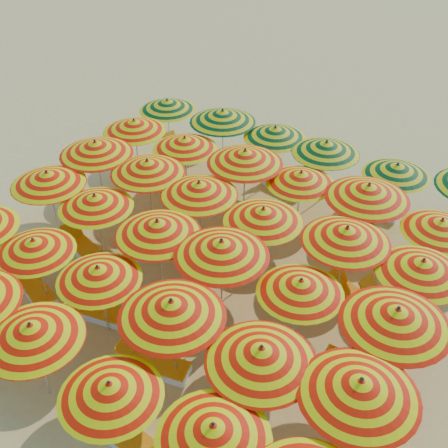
% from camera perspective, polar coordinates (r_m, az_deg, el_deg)
% --- Properties ---
extents(ground, '(120.00, 120.00, 0.00)m').
position_cam_1_polar(ground, '(16.03, -0.95, -5.50)').
color(ground, '#D7B75F').
rests_on(ground, ground).
extents(umbrella_2, '(2.77, 2.77, 2.33)m').
position_cam_1_polar(umbrella_2, '(12.46, -18.97, -10.31)').
color(umbrella_2, silver).
rests_on(umbrella_2, ground).
extents(umbrella_3, '(2.46, 2.46, 2.18)m').
position_cam_1_polar(umbrella_3, '(11.26, -11.51, -16.17)').
color(umbrella_3, silver).
rests_on(umbrella_3, ground).
extents(umbrella_4, '(2.64, 2.64, 2.25)m').
position_cam_1_polar(umbrella_4, '(10.47, -1.11, -20.34)').
color(umbrella_4, silver).
rests_on(umbrella_4, ground).
extents(umbrella_7, '(2.44, 2.44, 2.17)m').
position_cam_1_polar(umbrella_7, '(14.88, -18.72, -2.12)').
color(umbrella_7, silver).
rests_on(umbrella_7, ground).
extents(umbrella_8, '(2.50, 2.50, 2.18)m').
position_cam_1_polar(umbrella_8, '(13.62, -12.64, -4.91)').
color(umbrella_8, silver).
rests_on(umbrella_8, ground).
extents(umbrella_9, '(2.97, 2.97, 2.51)m').
position_cam_1_polar(umbrella_9, '(12.10, -5.35, -8.54)').
color(umbrella_9, silver).
rests_on(umbrella_9, ground).
extents(umbrella_10, '(2.96, 2.96, 2.41)m').
position_cam_1_polar(umbrella_10, '(11.33, 3.80, -13.13)').
color(umbrella_10, silver).
rests_on(umbrella_10, ground).
extents(umbrella_11, '(2.73, 2.73, 2.48)m').
position_cam_1_polar(umbrella_11, '(11.04, 13.64, -15.87)').
color(umbrella_11, silver).
rests_on(umbrella_11, ground).
extents(umbrella_12, '(2.60, 2.60, 2.35)m').
position_cam_1_polar(umbrella_12, '(17.20, -17.49, 4.46)').
color(umbrella_12, silver).
rests_on(umbrella_12, ground).
extents(umbrella_13, '(2.21, 2.21, 2.24)m').
position_cam_1_polar(umbrella_13, '(15.99, -12.95, 2.26)').
color(umbrella_13, silver).
rests_on(umbrella_13, ground).
extents(umbrella_14, '(2.86, 2.86, 2.40)m').
position_cam_1_polar(umbrella_14, '(14.46, -6.76, -0.37)').
color(umbrella_14, silver).
rests_on(umbrella_14, ground).
extents(umbrella_15, '(2.52, 2.52, 2.51)m').
position_cam_1_polar(umbrella_15, '(13.55, -0.25, -2.47)').
color(umbrella_15, silver).
rests_on(umbrella_15, ground).
extents(umbrella_16, '(2.59, 2.59, 2.18)m').
position_cam_1_polar(umbrella_16, '(13.08, 7.80, -6.29)').
color(umbrella_16, silver).
rests_on(umbrella_16, ground).
extents(umbrella_17, '(2.39, 2.39, 2.52)m').
position_cam_1_polar(umbrella_17, '(12.40, 17.13, -8.98)').
color(umbrella_17, silver).
rests_on(umbrella_17, ground).
extents(umbrella_18, '(2.48, 2.48, 2.47)m').
position_cam_1_polar(umbrella_18, '(18.21, -12.91, 7.55)').
color(umbrella_18, silver).
rests_on(umbrella_18, ground).
extents(umbrella_19, '(2.72, 2.72, 2.41)m').
position_cam_1_polar(umbrella_19, '(17.01, -7.78, 5.78)').
color(umbrella_19, silver).
rests_on(umbrella_19, ground).
extents(umbrella_20, '(2.51, 2.51, 2.37)m').
position_cam_1_polar(umbrella_20, '(15.92, -2.56, 3.61)').
color(umbrella_20, silver).
rests_on(umbrella_20, ground).
extents(umbrella_21, '(2.76, 2.76, 2.31)m').
position_cam_1_polar(umbrella_21, '(14.97, 4.01, 0.92)').
color(umbrella_21, silver).
rests_on(umbrella_21, ground).
extents(umbrella_22, '(2.75, 2.75, 2.43)m').
position_cam_1_polar(umbrella_22, '(14.41, 12.33, -1.06)').
color(umbrella_22, silver).
rests_on(umbrella_22, ground).
extents(umbrella_23, '(2.41, 2.41, 2.31)m').
position_cam_1_polar(umbrella_23, '(14.09, 19.49, -4.14)').
color(umbrella_23, silver).
rests_on(umbrella_23, ground).
extents(umbrella_24, '(2.72, 2.72, 2.31)m').
position_cam_1_polar(umbrella_24, '(19.66, -9.10, 9.84)').
color(umbrella_24, silver).
rests_on(umbrella_24, ground).
extents(umbrella_25, '(2.70, 2.70, 2.26)m').
position_cam_1_polar(umbrella_25, '(18.47, -4.01, 8.20)').
color(umbrella_25, silver).
rests_on(umbrella_25, ground).
extents(umbrella_26, '(2.92, 2.92, 2.50)m').
position_cam_1_polar(umbrella_26, '(17.22, 2.15, 6.84)').
color(umbrella_26, silver).
rests_on(umbrella_26, ground).
extents(umbrella_27, '(2.19, 2.19, 2.20)m').
position_cam_1_polar(umbrella_27, '(16.84, 7.82, 4.69)').
color(umbrella_27, silver).
rests_on(umbrella_27, ground).
extents(umbrella_28, '(2.97, 2.97, 2.51)m').
position_cam_1_polar(umbrella_28, '(16.06, 14.43, 3.21)').
color(umbrella_28, silver).
rests_on(umbrella_28, ground).
extents(umbrella_29, '(2.30, 2.30, 2.18)m').
position_cam_1_polar(umbrella_29, '(15.81, 21.18, -0.18)').
color(umbrella_29, silver).
rests_on(umbrella_29, ground).
extents(umbrella_30, '(2.22, 2.22, 2.23)m').
position_cam_1_polar(umbrella_30, '(21.20, -5.77, 11.95)').
color(umbrella_30, silver).
rests_on(umbrella_30, ground).
extents(umbrella_31, '(2.98, 2.98, 2.45)m').
position_cam_1_polar(umbrella_31, '(19.79, -0.14, 10.90)').
color(umbrella_31, silver).
rests_on(umbrella_31, ground).
extents(umbrella_32, '(2.78, 2.78, 2.26)m').
position_cam_1_polar(umbrella_32, '(19.14, 5.22, 9.24)').
color(umbrella_32, silver).
rests_on(umbrella_32, ground).
extents(umbrella_33, '(2.33, 2.33, 2.32)m').
position_cam_1_polar(umbrella_33, '(18.33, 10.34, 7.65)').
color(umbrella_33, silver).
rests_on(umbrella_33, ground).
extents(umbrella_34, '(2.69, 2.69, 2.19)m').
position_cam_1_polar(umbrella_34, '(17.87, 17.15, 5.29)').
color(umbrella_34, silver).
rests_on(umbrella_34, ground).
extents(lounger_5, '(1.83, 1.14, 0.69)m').
position_cam_1_polar(lounger_5, '(16.40, -18.72, -6.05)').
color(lounger_5, white).
rests_on(lounger_5, ground).
extents(lounger_6, '(1.81, 0.90, 0.69)m').
position_cam_1_polar(lounger_6, '(15.26, -12.85, -8.58)').
color(lounger_6, white).
rests_on(lounger_6, ground).
extents(lounger_7, '(1.82, 0.93, 0.69)m').
position_cam_1_polar(lounger_7, '(13.82, -7.26, -13.92)').
color(lounger_7, white).
rests_on(lounger_7, ground).
extents(lounger_9, '(1.82, 1.02, 0.69)m').
position_cam_1_polar(lounger_9, '(17.31, -14.01, -2.42)').
color(lounger_9, white).
rests_on(lounger_9, ground).
extents(lounger_10, '(1.74, 0.59, 0.69)m').
position_cam_1_polar(lounger_10, '(13.96, 13.60, -14.23)').
color(lounger_10, white).
rests_on(lounger_10, ground).
extents(lounger_11, '(1.79, 0.81, 0.69)m').
position_cam_1_polar(lounger_11, '(17.33, -4.00, -1.17)').
color(lounger_11, white).
rests_on(lounger_11, ground).
extents(lounger_12, '(1.83, 1.09, 0.69)m').
position_cam_1_polar(lounger_12, '(15.62, 13.17, -7.36)').
color(lounger_12, white).
rests_on(lounger_12, ground).
extents(lounger_13, '(1.82, 1.02, 0.69)m').
position_cam_1_polar(lounger_13, '(15.58, 16.27, -8.14)').
color(lounger_13, white).
rests_on(lounger_13, ground).
extents(lounger_14, '(1.79, 0.80, 0.69)m').
position_cam_1_polar(lounger_14, '(20.13, -7.55, 4.52)').
color(lounger_14, white).
rests_on(lounger_14, ground).
extents(lounger_15, '(1.83, 1.06, 0.69)m').
position_cam_1_polar(lounger_15, '(19.16, -2.20, 3.02)').
color(lounger_15, white).
rests_on(lounger_15, ground).
extents(lounger_16, '(1.83, 1.09, 0.69)m').
position_cam_1_polar(lounger_16, '(17.28, 15.16, -2.73)').
color(lounger_16, white).
rests_on(lounger_16, ground).
extents(lounger_17, '(1.83, 1.08, 0.69)m').
position_cam_1_polar(lounger_17, '(21.71, -4.47, 7.30)').
color(lounger_17, white).
rests_on(lounger_17, ground).
extents(lounger_18, '(1.80, 0.85, 0.69)m').
position_cam_1_polar(lounger_18, '(19.77, 6.05, 3.99)').
color(lounger_18, white).
rests_on(lounger_18, ground).
extents(lounger_19, '(1.73, 0.59, 0.69)m').
position_cam_1_polar(lounger_19, '(19.12, 14.75, 1.60)').
color(lounger_19, white).
rests_on(lounger_19, ground).
extents(beachgoer_a, '(0.59, 0.51, 1.37)m').
position_cam_1_polar(beachgoer_a, '(16.54, -7.85, -1.26)').
color(beachgoer_a, tan).
rests_on(beachgoer_a, ground).
extents(beachgoer_b, '(0.92, 0.95, 1.54)m').
position_cam_1_polar(beachgoer_b, '(13.75, -1.20, -9.98)').
color(beachgoer_b, tan).
rests_on(beachgoer_b, ground).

